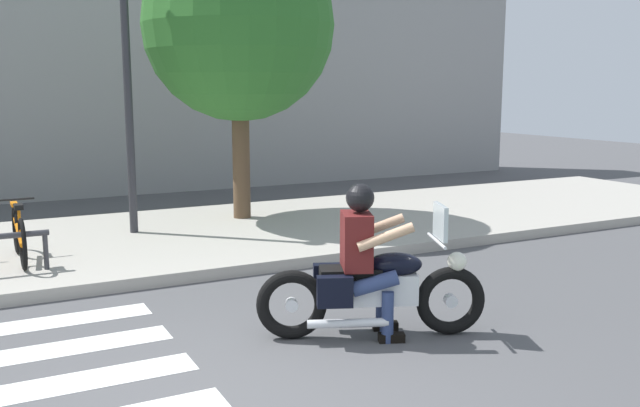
{
  "coord_description": "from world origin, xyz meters",
  "views": [
    {
      "loc": [
        -1.49,
        -4.65,
        2.29
      ],
      "look_at": [
        2.11,
        2.34,
        0.98
      ],
      "focal_mm": 38.7,
      "sensor_mm": 36.0,
      "label": 1
    }
  ],
  "objects_px": {
    "tree_near_rack": "(239,26)",
    "rider": "(365,250)",
    "street_lamp": "(127,65)",
    "bicycle_4": "(19,234)",
    "motorcycle": "(373,288)"
  },
  "relations": [
    {
      "from": "tree_near_rack",
      "to": "rider",
      "type": "bearing_deg",
      "value": -99.0
    },
    {
      "from": "rider",
      "to": "tree_near_rack",
      "type": "distance_m",
      "value": 6.06
    },
    {
      "from": "rider",
      "to": "street_lamp",
      "type": "bearing_deg",
      "value": 101.42
    },
    {
      "from": "bicycle_4",
      "to": "tree_near_rack",
      "type": "height_order",
      "value": "tree_near_rack"
    },
    {
      "from": "bicycle_4",
      "to": "street_lamp",
      "type": "bearing_deg",
      "value": 34.89
    },
    {
      "from": "tree_near_rack",
      "to": "motorcycle",
      "type": "bearing_deg",
      "value": -98.24
    },
    {
      "from": "motorcycle",
      "to": "rider",
      "type": "bearing_deg",
      "value": 154.98
    },
    {
      "from": "street_lamp",
      "to": "tree_near_rack",
      "type": "xyz_separation_m",
      "value": [
        1.89,
        0.4,
        0.66
      ]
    },
    {
      "from": "motorcycle",
      "to": "street_lamp",
      "type": "bearing_deg",
      "value": 102.1
    },
    {
      "from": "motorcycle",
      "to": "bicycle_4",
      "type": "bearing_deg",
      "value": 124.94
    },
    {
      "from": "bicycle_4",
      "to": "rider",
      "type": "bearing_deg",
      "value": -55.52
    },
    {
      "from": "motorcycle",
      "to": "bicycle_4",
      "type": "distance_m",
      "value": 4.81
    },
    {
      "from": "bicycle_4",
      "to": "street_lamp",
      "type": "xyz_separation_m",
      "value": [
        1.66,
        1.16,
        2.13
      ]
    },
    {
      "from": "street_lamp",
      "to": "tree_near_rack",
      "type": "distance_m",
      "value": 2.04
    },
    {
      "from": "street_lamp",
      "to": "tree_near_rack",
      "type": "relative_size",
      "value": 0.89
    }
  ]
}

